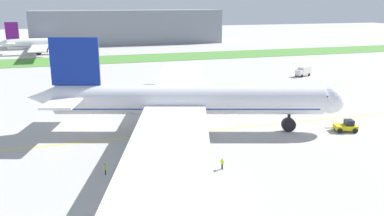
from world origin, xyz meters
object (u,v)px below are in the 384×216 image
object	(u,v)px
ground_crew_wingwalker_port	(105,168)
airliner_foreground	(184,100)
pushback_tug	(346,126)
ground_crew_wingwalker_starboard	(222,163)
ground_crew_marshaller_front	(150,112)
parked_airliner_far_centre	(43,43)
service_truck_fuel_bowser	(303,71)

from	to	relation	value
ground_crew_wingwalker_port	airliner_foreground	bearing A→B (deg)	44.36
airliner_foreground	pushback_tug	size ratio (longest dim) A/B	15.46
pushback_tug	ground_crew_wingwalker_starboard	distance (m)	28.98
ground_crew_wingwalker_starboard	ground_crew_marshaller_front	bearing A→B (deg)	98.95
ground_crew_wingwalker_port	ground_crew_wingwalker_starboard	world-z (taller)	ground_crew_wingwalker_starboard
airliner_foreground	pushback_tug	distance (m)	29.53
airliner_foreground	parked_airliner_far_centre	size ratio (longest dim) A/B	1.55
ground_crew_marshaller_front	airliner_foreground	bearing A→B (deg)	-69.52
ground_crew_marshaller_front	service_truck_fuel_bowser	bearing A→B (deg)	29.45
pushback_tug	ground_crew_wingwalker_starboard	world-z (taller)	pushback_tug
ground_crew_wingwalker_starboard	airliner_foreground	bearing A→B (deg)	91.42
ground_crew_wingwalker_starboard	pushback_tug	bearing A→B (deg)	18.80
airliner_foreground	ground_crew_wingwalker_starboard	xyz separation A→B (m)	(0.44, -17.86, -4.70)
airliner_foreground	pushback_tug	world-z (taller)	airliner_foreground
ground_crew_wingwalker_port	ground_crew_wingwalker_starboard	xyz separation A→B (m)	(15.77, -2.87, 0.00)
parked_airliner_far_centre	ground_crew_wingwalker_port	bearing A→B (deg)	-83.87
ground_crew_wingwalker_port	ground_crew_wingwalker_starboard	size ratio (longest dim) A/B	1.00
airliner_foreground	ground_crew_wingwalker_port	size ratio (longest dim) A/B	54.61
ground_crew_marshaller_front	ground_crew_wingwalker_port	bearing A→B (deg)	-113.37
ground_crew_marshaller_front	pushback_tug	bearing A→B (deg)	-31.39
ground_crew_wingwalker_port	parked_airliner_far_centre	xyz separation A→B (m)	(-14.65, 136.46, 3.79)
pushback_tug	parked_airliner_far_centre	world-z (taller)	parked_airliner_far_centre
service_truck_fuel_bowser	parked_airliner_far_centre	world-z (taller)	parked_airliner_far_centre
ground_crew_wingwalker_port	parked_airliner_far_centre	size ratio (longest dim) A/B	0.03
ground_crew_marshaller_front	ground_crew_wingwalker_starboard	xyz separation A→B (m)	(4.54, -28.85, -0.06)
ground_crew_marshaller_front	service_truck_fuel_bowser	size ratio (longest dim) A/B	0.30
pushback_tug	ground_crew_marshaller_front	bearing A→B (deg)	148.61
pushback_tug	parked_airliner_far_centre	distance (m)	142.33
ground_crew_wingwalker_port	parked_airliner_far_centre	world-z (taller)	parked_airliner_far_centre
pushback_tug	ground_crew_marshaller_front	size ratio (longest dim) A/B	3.32
airliner_foreground	ground_crew_marshaller_front	bearing A→B (deg)	110.48
service_truck_fuel_bowser	ground_crew_wingwalker_starboard	bearing A→B (deg)	-129.97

